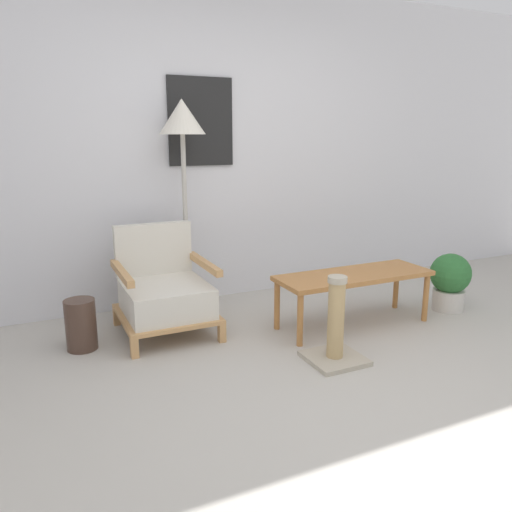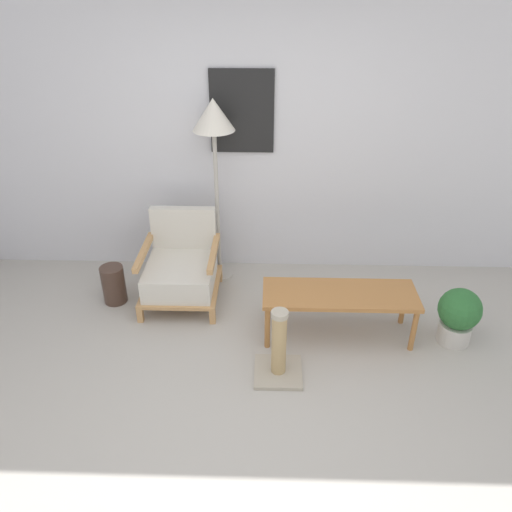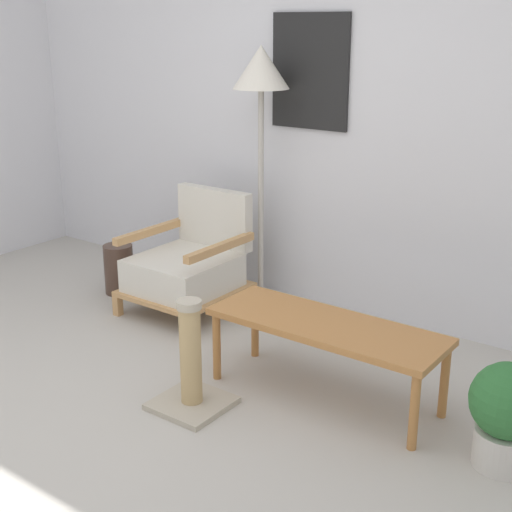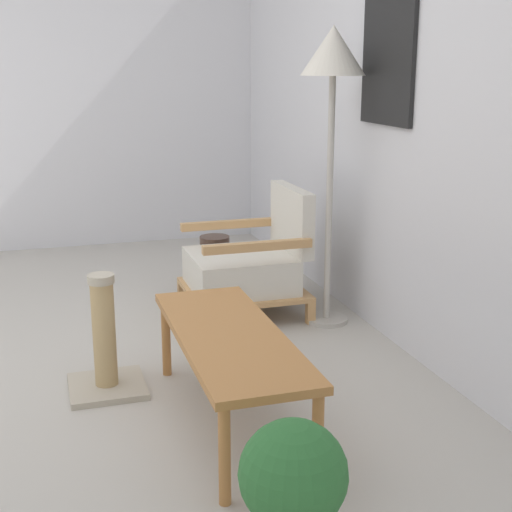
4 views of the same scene
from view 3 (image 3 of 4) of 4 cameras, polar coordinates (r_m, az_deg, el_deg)
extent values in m
plane|color=#B7B2A8|center=(3.51, -14.05, -14.17)|extent=(14.00, 14.00, 0.00)
cube|color=silver|center=(4.68, 5.84, 11.99)|extent=(8.00, 0.06, 2.70)
cube|color=black|center=(4.68, 4.34, 14.49)|extent=(0.56, 0.02, 0.72)
cube|color=tan|center=(4.81, -11.00, -3.89)|extent=(0.05, 0.05, 0.14)
cube|color=tan|center=(4.40, -5.44, -5.76)|extent=(0.05, 0.05, 0.14)
cube|color=tan|center=(5.24, -5.75, -1.75)|extent=(0.05, 0.05, 0.14)
cube|color=tan|center=(4.87, -0.30, -3.24)|extent=(0.05, 0.05, 0.14)
cube|color=tan|center=(4.79, -5.64, -2.66)|extent=(0.67, 0.71, 0.03)
cube|color=silver|center=(4.73, -5.85, -1.34)|extent=(0.59, 0.61, 0.22)
cube|color=silver|center=(4.88, -3.34, 3.12)|extent=(0.59, 0.08, 0.40)
cube|color=tan|center=(4.88, -8.45, 1.97)|extent=(0.05, 0.65, 0.05)
cube|color=tan|center=(4.48, -2.87, 0.70)|extent=(0.05, 0.65, 0.05)
cylinder|color=#B7B2A8|center=(4.98, 0.37, -3.46)|extent=(0.26, 0.26, 0.03)
cylinder|color=#B7B2A8|center=(4.76, 0.39, 4.67)|extent=(0.04, 0.04, 1.42)
cone|color=silver|center=(4.63, 0.41, 14.89)|extent=(0.36, 0.36, 0.27)
cube|color=#B2753D|center=(3.61, 5.62, -5.58)|extent=(1.22, 0.43, 0.04)
cylinder|color=#B2753D|center=(3.87, -3.16, -7.23)|extent=(0.04, 0.04, 0.38)
cylinder|color=#B2753D|center=(3.34, 12.54, -12.07)|extent=(0.04, 0.04, 0.38)
cylinder|color=#B2753D|center=(4.12, -0.08, -5.56)|extent=(0.04, 0.04, 0.38)
cylinder|color=#B2753D|center=(3.63, 14.84, -9.70)|extent=(0.04, 0.04, 0.38)
cylinder|color=#473328|center=(5.16, -10.91, -1.03)|extent=(0.21, 0.21, 0.35)
cylinder|color=beige|center=(3.39, 19.14, -14.27)|extent=(0.26, 0.26, 0.17)
sphere|color=#2D6B33|center=(3.27, 19.56, -10.86)|extent=(0.34, 0.34, 0.34)
cube|color=#B2A893|center=(3.69, -5.13, -11.65)|extent=(0.36, 0.36, 0.03)
cylinder|color=tan|center=(3.57, -5.25, -7.93)|extent=(0.11, 0.11, 0.50)
cylinder|color=#B2A893|center=(3.46, -5.38, -3.88)|extent=(0.12, 0.12, 0.04)
camera|label=1|loc=(3.93, -55.44, 4.28)|focal=35.00mm
camera|label=2|loc=(2.41, -71.46, 26.37)|focal=35.00mm
camera|label=4|loc=(2.41, 61.40, 0.32)|focal=50.00mm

